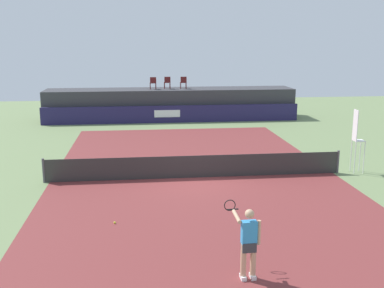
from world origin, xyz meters
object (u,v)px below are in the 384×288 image
(spectator_chair_center, at_px, (183,82))
(umpire_chair, at_px, (357,137))
(tennis_player, at_px, (248,241))
(net_post_far, at_px, (338,162))
(net_post_near, at_px, (44,171))
(tennis_ball, at_px, (115,223))
(spectator_chair_left, at_px, (167,82))
(spectator_chair_far_left, at_px, (153,83))

(spectator_chair_center, bearing_deg, umpire_chair, -68.29)
(tennis_player, bearing_deg, umpire_chair, 51.58)
(spectator_chair_center, distance_m, umpire_chair, 16.32)
(umpire_chair, distance_m, net_post_far, 1.33)
(net_post_near, relative_size, tennis_ball, 14.71)
(spectator_chair_left, distance_m, net_post_near, 16.50)
(umpire_chair, bearing_deg, tennis_ball, -155.01)
(spectator_chair_center, xyz_separation_m, net_post_near, (-7.14, -15.13, -2.19))
(spectator_chair_center, distance_m, net_post_near, 16.88)
(spectator_chair_left, bearing_deg, net_post_near, -111.41)
(tennis_player, xyz_separation_m, tennis_ball, (-3.35, 3.81, -0.92))
(umpire_chair, height_order, tennis_ball, umpire_chair)
(spectator_chair_left, bearing_deg, spectator_chair_center, -4.37)
(spectator_chair_far_left, distance_m, net_post_near, 15.92)
(spectator_chair_left, xyz_separation_m, tennis_ball, (-2.93, -19.94, -2.66))
(spectator_chair_center, relative_size, tennis_ball, 13.06)
(spectator_chair_center, xyz_separation_m, net_post_far, (5.26, -15.13, -2.19))
(spectator_chair_center, bearing_deg, tennis_player, -91.79)
(net_post_far, height_order, tennis_player, tennis_player)
(umpire_chair, distance_m, net_post_near, 13.21)
(net_post_near, relative_size, tennis_player, 0.56)
(spectator_chair_left, xyz_separation_m, umpire_chair, (7.19, -15.22, -1.11))
(spectator_chair_left, height_order, tennis_ball, spectator_chair_left)
(spectator_chair_left, distance_m, tennis_player, 23.82)
(umpire_chair, height_order, tennis_player, umpire_chair)
(net_post_far, bearing_deg, spectator_chair_center, 109.17)
(umpire_chair, bearing_deg, spectator_chair_center, 111.71)
(umpire_chair, height_order, net_post_far, umpire_chair)
(spectator_chair_far_left, height_order, spectator_chair_left, same)
(net_post_far, height_order, tennis_ball, net_post_far)
(net_post_near, relative_size, net_post_far, 1.00)
(net_post_near, height_order, tennis_player, tennis_player)
(spectator_chair_far_left, relative_size, tennis_player, 0.50)
(spectator_chair_far_left, xyz_separation_m, net_post_far, (7.47, -14.98, -2.19))
(net_post_far, distance_m, tennis_player, 10.44)
(spectator_chair_center, height_order, tennis_ball, spectator_chair_center)
(spectator_chair_center, distance_m, tennis_ball, 20.44)
(tennis_player, bearing_deg, net_post_near, 126.88)
(net_post_near, bearing_deg, tennis_ball, -57.16)
(spectator_chair_left, distance_m, spectator_chair_center, 1.17)
(umpire_chair, bearing_deg, net_post_far, -179.80)
(umpire_chair, relative_size, tennis_player, 1.56)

